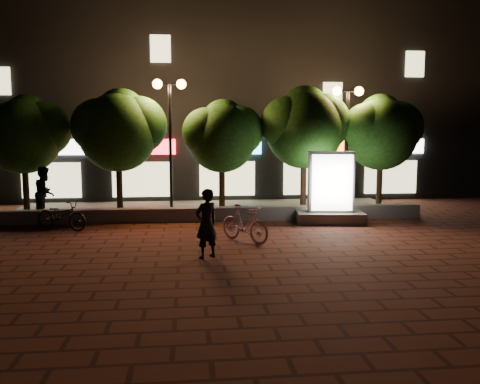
{
  "coord_description": "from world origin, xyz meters",
  "views": [
    {
      "loc": [
        -0.86,
        -13.87,
        3.24
      ],
      "look_at": [
        0.8,
        1.5,
        1.37
      ],
      "focal_mm": 36.57,
      "sensor_mm": 36.0,
      "label": 1
    }
  ],
  "objects": [
    {
      "name": "ground",
      "position": [
        0.0,
        0.0,
        0.0
      ],
      "size": [
        80.0,
        80.0,
        0.0
      ],
      "primitive_type": "plane",
      "color": "#522219",
      "rests_on": "ground"
    },
    {
      "name": "scooter_pink",
      "position": [
        0.82,
        0.38,
        0.56
      ],
      "size": [
        1.59,
        1.75,
        1.11
      ],
      "primitive_type": "imported",
      "rotation": [
        0.0,
        0.0,
        0.7
      ],
      "color": "#BA7B95",
      "rests_on": "ground"
    },
    {
      "name": "building_block",
      "position": [
        -0.01,
        12.99,
        5.0
      ],
      "size": [
        28.0,
        8.12,
        11.3
      ],
      "color": "black",
      "rests_on": "ground"
    },
    {
      "name": "tree_far_right",
      "position": [
        7.05,
        5.46,
        3.37
      ],
      "size": [
        3.48,
        2.9,
        4.76
      ],
      "color": "#321C13",
      "rests_on": "sidewalk"
    },
    {
      "name": "retaining_wall",
      "position": [
        0.0,
        4.0,
        0.25
      ],
      "size": [
        16.0,
        0.45,
        0.5
      ],
      "primitive_type": "cube",
      "color": "slate",
      "rests_on": "ground"
    },
    {
      "name": "rider",
      "position": [
        -0.39,
        -1.4,
        0.91
      ],
      "size": [
        0.79,
        0.73,
        1.82
      ],
      "primitive_type": "imported",
      "rotation": [
        0.0,
        0.0,
        3.73
      ],
      "color": "black",
      "rests_on": "ground"
    },
    {
      "name": "tree_far_left",
      "position": [
        -6.95,
        5.46,
        3.29
      ],
      "size": [
        3.36,
        2.8,
        4.63
      ],
      "color": "#321C13",
      "rests_on": "sidewalk"
    },
    {
      "name": "tree_right",
      "position": [
        3.86,
        5.46,
        3.57
      ],
      "size": [
        3.72,
        3.1,
        5.07
      ],
      "color": "#321C13",
      "rests_on": "sidewalk"
    },
    {
      "name": "tree_left",
      "position": [
        -3.45,
        5.46,
        3.44
      ],
      "size": [
        3.6,
        3.0,
        4.89
      ],
      "color": "#321C13",
      "rests_on": "sidewalk"
    },
    {
      "name": "street_lamp_left",
      "position": [
        -1.5,
        5.2,
        4.03
      ],
      "size": [
        1.26,
        0.36,
        5.18
      ],
      "color": "black",
      "rests_on": "sidewalk"
    },
    {
      "name": "tree_mid",
      "position": [
        0.55,
        5.46,
        3.22
      ],
      "size": [
        3.24,
        2.7,
        4.5
      ],
      "color": "#321C13",
      "rests_on": "sidewalk"
    },
    {
      "name": "ad_kiosk",
      "position": [
        4.26,
        3.11,
        1.04
      ],
      "size": [
        2.51,
        1.46,
        2.58
      ],
      "color": "slate",
      "rests_on": "ground"
    },
    {
      "name": "scooter_parked",
      "position": [
        -5.07,
        2.78,
        0.51
      ],
      "size": [
        2.04,
        1.43,
        1.02
      ],
      "primitive_type": "imported",
      "rotation": [
        0.0,
        0.0,
        1.13
      ],
      "color": "black",
      "rests_on": "ground"
    },
    {
      "name": "pedestrian",
      "position": [
        -6.11,
        4.71,
        1.05
      ],
      "size": [
        0.75,
        0.95,
        1.94
      ],
      "primitive_type": "imported",
      "rotation": [
        0.0,
        0.0,
        1.56
      ],
      "color": "black",
      "rests_on": "sidewalk"
    },
    {
      "name": "sidewalk",
      "position": [
        0.0,
        6.5,
        0.04
      ],
      "size": [
        16.0,
        5.0,
        0.08
      ],
      "primitive_type": "cube",
      "color": "slate",
      "rests_on": "ground"
    },
    {
      "name": "street_lamp_right",
      "position": [
        5.5,
        5.2,
        3.89
      ],
      "size": [
        1.26,
        0.36,
        4.98
      ],
      "color": "black",
      "rests_on": "sidewalk"
    }
  ]
}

